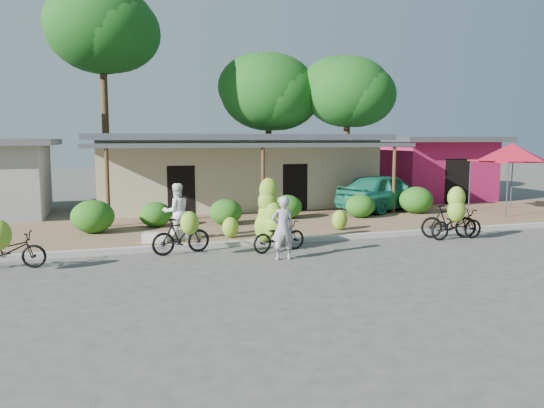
% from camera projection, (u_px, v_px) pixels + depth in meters
% --- Properties ---
extents(ground, '(100.00, 100.00, 0.00)m').
position_uv_depth(ground, '(328.00, 255.00, 14.36)').
color(ground, '#454240').
rests_on(ground, ground).
extents(sidewalk, '(60.00, 6.00, 0.12)m').
position_uv_depth(sidewalk, '(272.00, 225.00, 19.08)').
color(sidewalk, olive).
rests_on(sidewalk, ground).
extents(curb, '(60.00, 0.25, 0.15)m').
position_uv_depth(curb, '(302.00, 240.00, 16.24)').
color(curb, '#A8A399').
rests_on(curb, ground).
extents(shop_main, '(13.00, 8.50, 3.35)m').
position_uv_depth(shop_main, '(233.00, 170.00, 24.48)').
color(shop_main, '#C7B396').
rests_on(shop_main, ground).
extents(shop_pink, '(6.00, 6.00, 3.25)m').
position_uv_depth(shop_pink, '(428.00, 167.00, 27.74)').
color(shop_pink, '#B31B4D').
rests_on(shop_pink, ground).
extents(tree_far_center, '(5.65, 5.57, 10.90)m').
position_uv_depth(tree_far_center, '(98.00, 27.00, 26.79)').
color(tree_far_center, '#4D351F').
rests_on(tree_far_center, ground).
extents(tree_center_right, '(5.61, 5.53, 8.03)m').
position_uv_depth(tree_center_right, '(265.00, 90.00, 30.35)').
color(tree_center_right, '#4D351F').
rests_on(tree_center_right, ground).
extents(tree_near_right, '(5.05, 4.92, 7.75)m').
position_uv_depth(tree_near_right, '(343.00, 90.00, 29.68)').
color(tree_near_right, '#4D351F').
rests_on(tree_near_right, ground).
extents(hedge_0, '(1.37, 1.24, 1.07)m').
position_uv_depth(hedge_0, '(93.00, 217.00, 17.06)').
color(hedge_0, '#255E15').
rests_on(hedge_0, sidewalk).
extents(hedge_1, '(1.11, 1.00, 0.86)m').
position_uv_depth(hedge_1, '(155.00, 214.00, 18.29)').
color(hedge_1, '#255E15').
rests_on(hedge_1, sidewalk).
extents(hedge_2, '(1.17, 1.05, 0.91)m').
position_uv_depth(hedge_2, '(226.00, 212.00, 18.73)').
color(hedge_2, '#255E15').
rests_on(hedge_2, sidewalk).
extents(hedge_3, '(1.16, 1.05, 0.91)m').
position_uv_depth(hedge_3, '(287.00, 207.00, 20.20)').
color(hedge_3, '#255E15').
rests_on(hedge_3, sidewalk).
extents(hedge_4, '(1.15, 1.04, 0.90)m').
position_uv_depth(hedge_4, '(360.00, 206.00, 20.44)').
color(hedge_4, '#255E15').
rests_on(hedge_4, sidewalk).
extents(hedge_5, '(1.40, 1.26, 1.09)m').
position_uv_depth(hedge_5, '(416.00, 200.00, 21.64)').
color(hedge_5, '#255E15').
rests_on(hedge_5, sidewalk).
extents(red_canopy, '(3.50, 3.50, 2.86)m').
position_uv_depth(red_canopy, '(511.00, 152.00, 21.65)').
color(red_canopy, '#59595E').
rests_on(red_canopy, sidewalk).
extents(bike_far_left, '(1.79, 1.31, 1.30)m').
position_uv_depth(bike_far_left, '(7.00, 248.00, 12.71)').
color(bike_far_left, black).
rests_on(bike_far_left, ground).
extents(bike_left, '(1.73, 1.25, 1.26)m').
position_uv_depth(bike_left, '(182.00, 234.00, 14.41)').
color(bike_left, black).
rests_on(bike_left, ground).
extents(bike_center, '(1.76, 1.33, 2.04)m').
position_uv_depth(bike_center, '(273.00, 223.00, 15.02)').
color(bike_center, black).
rests_on(bike_center, ground).
extents(bike_right, '(1.84, 1.37, 1.71)m').
position_uv_depth(bike_right, '(451.00, 217.00, 16.62)').
color(bike_right, black).
rests_on(bike_right, ground).
extents(bike_far_right, '(1.81, 0.65, 0.95)m').
position_uv_depth(bike_far_right, '(456.00, 224.00, 16.61)').
color(bike_far_right, black).
rests_on(bike_far_right, ground).
extents(loose_banana_a, '(0.51, 0.44, 0.64)m').
position_uv_depth(loose_banana_a, '(230.00, 227.00, 16.26)').
color(loose_banana_a, '#85C631').
rests_on(loose_banana_a, sidewalk).
extents(loose_banana_b, '(0.46, 0.39, 0.58)m').
position_uv_depth(loose_banana_b, '(265.00, 227.00, 16.52)').
color(loose_banana_b, '#85C631').
rests_on(loose_banana_b, sidewalk).
extents(loose_banana_c, '(0.54, 0.46, 0.67)m').
position_uv_depth(loose_banana_c, '(340.00, 220.00, 17.67)').
color(loose_banana_c, '#85C631').
rests_on(loose_banana_c, sidewalk).
extents(sack_near, '(0.92, 0.59, 0.30)m').
position_uv_depth(sack_near, '(186.00, 234.00, 16.12)').
color(sack_near, beige).
rests_on(sack_near, sidewalk).
extents(sack_far, '(0.84, 0.64, 0.28)m').
position_uv_depth(sack_far, '(156.00, 238.00, 15.57)').
color(sack_far, beige).
rests_on(sack_far, sidewalk).
extents(vendor, '(0.63, 0.44, 1.67)m').
position_uv_depth(vendor, '(283.00, 228.00, 13.78)').
color(vendor, gray).
rests_on(vendor, ground).
extents(bystander, '(0.93, 0.78, 1.71)m').
position_uv_depth(bystander, '(176.00, 212.00, 15.89)').
color(bystander, white).
rests_on(bystander, sidewalk).
extents(teal_van, '(5.02, 3.64, 1.59)m').
position_uv_depth(teal_van, '(383.00, 192.00, 22.53)').
color(teal_van, '#176950').
rests_on(teal_van, sidewalk).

